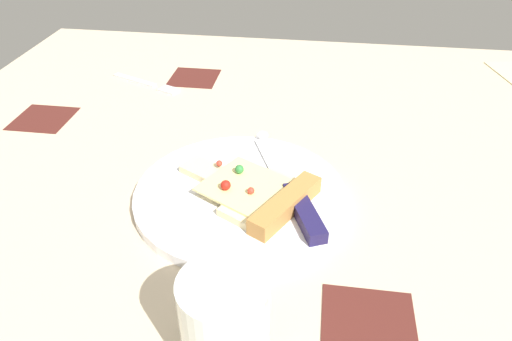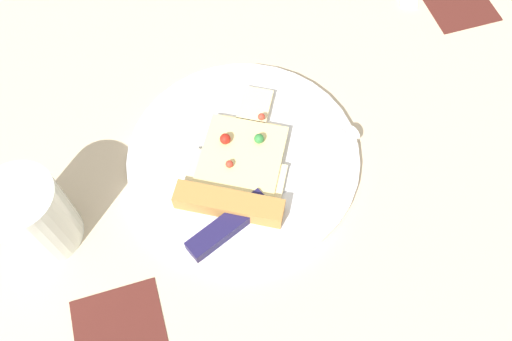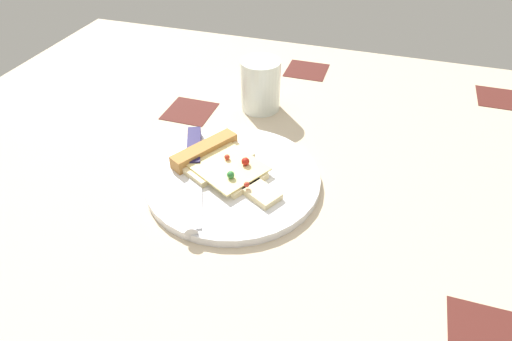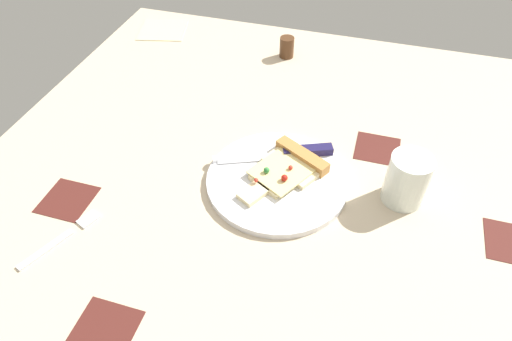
{
  "view_description": "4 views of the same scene",
  "coord_description": "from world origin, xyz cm",
  "px_view_note": "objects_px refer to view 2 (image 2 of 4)",
  "views": [
    {
      "loc": [
        -50.16,
        -5.64,
        38.41
      ],
      "look_at": [
        -0.31,
        1.55,
        3.45
      ],
      "focal_mm": 33.69,
      "sensor_mm": 36.0,
      "label": 1
    },
    {
      "loc": [
        -9.68,
        -26.77,
        54.84
      ],
      "look_at": [
        -1.47,
        0.12,
        2.78
      ],
      "focal_mm": 37.24,
      "sensor_mm": 36.0,
      "label": 2
    },
    {
      "loc": [
        47.05,
        22.76,
        44.75
      ],
      "look_at": [
        -2.44,
        6.96,
        2.95
      ],
      "focal_mm": 30.79,
      "sensor_mm": 36.0,
      "label": 3
    },
    {
      "loc": [
        -15.17,
        61.8,
        62.21
      ],
      "look_at": [
        1.73,
        4.96,
        3.78
      ],
      "focal_mm": 31.41,
      "sensor_mm": 36.0,
      "label": 4
    }
  ],
  "objects_px": {
    "knife": "(261,201)",
    "plate": "(243,157)",
    "pizza_slice": "(238,170)",
    "drinking_glass": "(33,216)"
  },
  "relations": [
    {
      "from": "knife",
      "to": "plate",
      "type": "bearing_deg",
      "value": 158.34
    },
    {
      "from": "plate",
      "to": "pizza_slice",
      "type": "height_order",
      "value": "pizza_slice"
    },
    {
      "from": "drinking_glass",
      "to": "plate",
      "type": "bearing_deg",
      "value": 6.7
    },
    {
      "from": "knife",
      "to": "drinking_glass",
      "type": "xyz_separation_m",
      "value": [
        -0.23,
        0.04,
        0.03
      ]
    },
    {
      "from": "knife",
      "to": "pizza_slice",
      "type": "bearing_deg",
      "value": 175.08
    },
    {
      "from": "plate",
      "to": "pizza_slice",
      "type": "relative_size",
      "value": 1.43
    },
    {
      "from": "pizza_slice",
      "to": "knife",
      "type": "xyz_separation_m",
      "value": [
        0.01,
        -0.04,
        -0.0
      ]
    },
    {
      "from": "plate",
      "to": "pizza_slice",
      "type": "distance_m",
      "value": 0.03
    },
    {
      "from": "plate",
      "to": "knife",
      "type": "relative_size",
      "value": 1.18
    },
    {
      "from": "drinking_glass",
      "to": "pizza_slice",
      "type": "bearing_deg",
      "value": 1.2
    }
  ]
}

